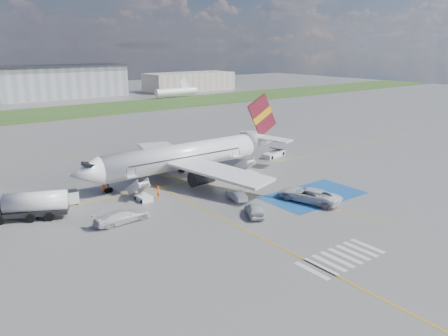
{
  "coord_description": "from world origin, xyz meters",
  "views": [
    {
      "loc": [
        -34.04,
        -41.65,
        19.85
      ],
      "look_at": [
        1.07,
        4.58,
        3.5
      ],
      "focal_mm": 35.0,
      "sensor_mm": 36.0,
      "label": 1
    }
  ],
  "objects_px": {
    "gpu_cart": "(69,198)",
    "airliner": "(190,155)",
    "fuel_tanker": "(26,208)",
    "van_white_b": "(122,214)",
    "car_silver_b": "(236,195)",
    "car_silver_a": "(254,209)",
    "van_white_a": "(309,193)",
    "belt_loader": "(274,154)"
  },
  "relations": [
    {
      "from": "airliner",
      "to": "van_white_a",
      "type": "bearing_deg",
      "value": -72.39
    },
    {
      "from": "car_silver_a",
      "to": "van_white_b",
      "type": "height_order",
      "value": "van_white_b"
    },
    {
      "from": "fuel_tanker",
      "to": "belt_loader",
      "type": "xyz_separation_m",
      "value": [
        44.2,
        4.29,
        -0.95
      ]
    },
    {
      "from": "airliner",
      "to": "gpu_cart",
      "type": "bearing_deg",
      "value": -176.16
    },
    {
      "from": "belt_loader",
      "to": "van_white_a",
      "type": "xyz_separation_m",
      "value": [
        -13.04,
        -20.33,
        0.78
      ]
    },
    {
      "from": "airliner",
      "to": "fuel_tanker",
      "type": "height_order",
      "value": "airliner"
    },
    {
      "from": "gpu_cart",
      "to": "van_white_b",
      "type": "xyz_separation_m",
      "value": [
        2.92,
        -9.71,
        0.17
      ]
    },
    {
      "from": "car_silver_a",
      "to": "fuel_tanker",
      "type": "bearing_deg",
      "value": -5.48
    },
    {
      "from": "fuel_tanker",
      "to": "car_silver_b",
      "type": "xyz_separation_m",
      "value": [
        23.98,
        -9.78,
        -0.72
      ]
    },
    {
      "from": "fuel_tanker",
      "to": "car_silver_a",
      "type": "relative_size",
      "value": 2.13
    },
    {
      "from": "car_silver_a",
      "to": "van_white_a",
      "type": "relative_size",
      "value": 0.71
    },
    {
      "from": "van_white_a",
      "to": "belt_loader",
      "type": "bearing_deg",
      "value": -137.34
    },
    {
      "from": "car_silver_a",
      "to": "belt_loader",
      "type": "bearing_deg",
      "value": -108.61
    },
    {
      "from": "gpu_cart",
      "to": "van_white_b",
      "type": "height_order",
      "value": "van_white_b"
    },
    {
      "from": "airliner",
      "to": "van_white_b",
      "type": "relative_size",
      "value": 7.19
    },
    {
      "from": "gpu_cart",
      "to": "van_white_b",
      "type": "distance_m",
      "value": 10.14
    },
    {
      "from": "airliner",
      "to": "car_silver_a",
      "type": "bearing_deg",
      "value": -98.66
    },
    {
      "from": "belt_loader",
      "to": "van_white_b",
      "type": "bearing_deg",
      "value": -177.27
    },
    {
      "from": "gpu_cart",
      "to": "airliner",
      "type": "bearing_deg",
      "value": 12.7
    },
    {
      "from": "airliner",
      "to": "van_white_b",
      "type": "bearing_deg",
      "value": -146.18
    },
    {
      "from": "airliner",
      "to": "belt_loader",
      "type": "relative_size",
      "value": 6.06
    },
    {
      "from": "fuel_tanker",
      "to": "car_silver_b",
      "type": "distance_m",
      "value": 25.91
    },
    {
      "from": "airliner",
      "to": "fuel_tanker",
      "type": "xyz_separation_m",
      "value": [
        -25.06,
        -3.17,
        -2.01
      ]
    },
    {
      "from": "gpu_cart",
      "to": "car_silver_a",
      "type": "distance_m",
      "value": 23.95
    },
    {
      "from": "fuel_tanker",
      "to": "car_silver_b",
      "type": "bearing_deg",
      "value": 2.66
    },
    {
      "from": "belt_loader",
      "to": "car_silver_a",
      "type": "distance_m",
      "value": 29.58
    },
    {
      "from": "gpu_cart",
      "to": "van_white_a",
      "type": "distance_m",
      "value": 31.12
    },
    {
      "from": "airliner",
      "to": "car_silver_b",
      "type": "relative_size",
      "value": 9.14
    },
    {
      "from": "airliner",
      "to": "gpu_cart",
      "type": "height_order",
      "value": "airliner"
    },
    {
      "from": "fuel_tanker",
      "to": "van_white_b",
      "type": "distance_m",
      "value": 11.66
    },
    {
      "from": "van_white_b",
      "to": "gpu_cart",
      "type": "bearing_deg",
      "value": 14.52
    },
    {
      "from": "airliner",
      "to": "car_silver_b",
      "type": "distance_m",
      "value": 13.28
    },
    {
      "from": "car_silver_a",
      "to": "car_silver_b",
      "type": "xyz_separation_m",
      "value": [
        1.77,
        5.71,
        -0.12
      ]
    },
    {
      "from": "fuel_tanker",
      "to": "van_white_b",
      "type": "xyz_separation_m",
      "value": [
        8.63,
        -7.84,
        -0.38
      ]
    },
    {
      "from": "belt_loader",
      "to": "van_white_b",
      "type": "height_order",
      "value": "van_white_b"
    },
    {
      "from": "car_silver_a",
      "to": "car_silver_b",
      "type": "height_order",
      "value": "car_silver_a"
    },
    {
      "from": "gpu_cart",
      "to": "van_white_a",
      "type": "height_order",
      "value": "van_white_a"
    },
    {
      "from": "van_white_b",
      "to": "belt_loader",
      "type": "bearing_deg",
      "value": -73.39
    },
    {
      "from": "airliner",
      "to": "belt_loader",
      "type": "xyz_separation_m",
      "value": [
        19.14,
        1.12,
        -2.96
      ]
    },
    {
      "from": "van_white_a",
      "to": "van_white_b",
      "type": "bearing_deg",
      "value": -34.68
    },
    {
      "from": "belt_loader",
      "to": "car_silver_b",
      "type": "bearing_deg",
      "value": -161.25
    },
    {
      "from": "van_white_b",
      "to": "van_white_a",
      "type": "bearing_deg",
      "value": -112.23
    }
  ]
}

